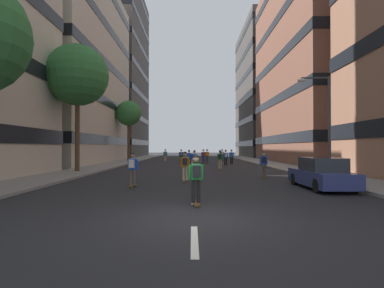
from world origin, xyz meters
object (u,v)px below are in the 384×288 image
skater_10 (263,162)px  streetlamp_right (323,115)px  skater_5 (222,155)px  parked_car_near (321,174)px  street_tree_mid (77,75)px  skater_3 (203,155)px  skater_6 (231,156)px  skater_11 (189,158)px  skater_7 (132,167)px  skater_4 (181,155)px  skater_0 (225,157)px  skater_1 (165,155)px  skater_9 (185,164)px  skater_8 (196,176)px  street_tree_near (128,114)px  skater_13 (220,158)px  skater_12 (194,159)px  skater_2 (207,155)px

skater_10 → streetlamp_right: bearing=-9.0°
skater_5 → parked_car_near: bearing=-85.3°
street_tree_mid → streetlamp_right: street_tree_mid is taller
skater_3 → skater_5: (2.77, 4.13, 0.00)m
skater_6 → skater_11: same height
skater_7 → skater_4: bearing=85.6°
skater_11 → skater_7: bearing=-100.8°
skater_0 → skater_5: 9.35m
skater_0 → skater_1: (-7.32, 9.36, 0.00)m
skater_9 → street_tree_mid: bearing=145.3°
skater_8 → skater_9: bearing=94.5°
street_tree_near → skater_0: (12.75, -10.84, -5.87)m
skater_8 → skater_13: size_ratio=1.00×
streetlamp_right → skater_5: 22.31m
skater_9 → skater_12: 8.86m
parked_car_near → streetlamp_right: streetlamp_right is taller
skater_2 → street_tree_mid: bearing=-127.1°
skater_12 → skater_7: bearing=-106.1°
skater_2 → skater_5: bearing=49.9°
skater_0 → skater_4: 7.33m
skater_3 → skater_7: 22.09m
parked_car_near → street_tree_mid: 19.23m
skater_0 → skater_6: same height
skater_10 → skater_11: same height
streetlamp_right → skater_3: 19.18m
parked_car_near → street_tree_mid: (-15.49, 8.93, 7.06)m
skater_7 → skater_13: size_ratio=1.00×
street_tree_near → skater_6: (13.77, -7.80, -5.90)m
street_tree_mid → skater_4: size_ratio=5.67×
parked_car_near → skater_4: (-7.71, 22.33, 0.32)m
skater_9 → skater_13: bearing=72.8°
skater_6 → skater_13: (-2.05, -7.42, 0.03)m
parked_car_near → skater_5: (-2.16, 26.27, 0.32)m
street_tree_mid → streetlamp_right: bearing=-13.8°
street_tree_mid → streetlamp_right: 18.56m
skater_12 → skater_13: (2.36, 0.83, 0.03)m
parked_car_near → street_tree_near: 32.40m
street_tree_near → skater_2: street_tree_near is taller
skater_2 → skater_5: (2.24, 2.66, 0.03)m
streetlamp_right → skater_6: size_ratio=3.65×
parked_car_near → skater_9: size_ratio=2.47×
parked_car_near → skater_2: (-4.40, 23.60, 0.29)m
skater_9 → skater_13: same height
skater_10 → skater_6: bearing=90.6°
skater_2 → skater_13: bearing=-86.7°
skater_6 → skater_7: size_ratio=1.00×
skater_0 → street_tree_mid: bearing=-147.9°
skater_13 → skater_11: bearing=141.7°
skater_0 → skater_9: size_ratio=1.00×
skater_7 → skater_12: size_ratio=1.00×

